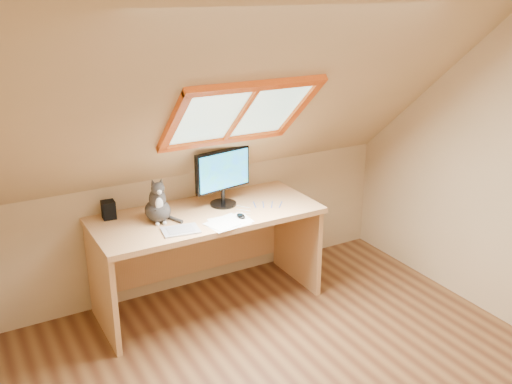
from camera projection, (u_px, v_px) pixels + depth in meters
room_shell at (340, 189)px, 3.01m from camera, size 3.52×3.52×2.41m
desk at (203, 237)px, 4.52m from camera, size 1.75×0.76×0.80m
monitor at (223, 174)px, 4.43m from camera, size 0.49×0.21×0.45m
cat at (158, 206)px, 4.17m from camera, size 0.21×0.25×0.35m
desk_speaker at (109, 210)px, 4.24m from camera, size 0.10×0.10×0.14m
graphics_tablet at (181, 230)px, 4.05m from camera, size 0.28×0.22×0.01m
mouse at (241, 216)px, 4.27m from camera, size 0.06×0.10×0.03m
papers at (220, 224)px, 4.16m from camera, size 0.35×0.30×0.01m
cables at (258, 207)px, 4.46m from camera, size 0.51×0.26×0.01m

